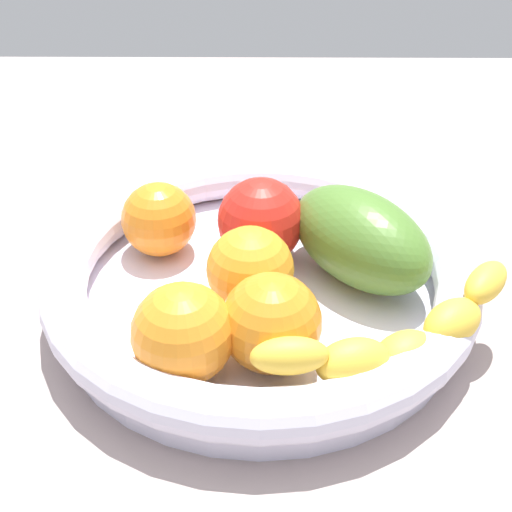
# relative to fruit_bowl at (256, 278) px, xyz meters

# --- Properties ---
(kitchen_counter) EXTENTS (1.20, 1.20, 0.03)m
(kitchen_counter) POSITION_rel_fruit_bowl_xyz_m (0.00, 0.00, -0.04)
(kitchen_counter) COLOR #A3918D
(kitchen_counter) RESTS_ON ground
(fruit_bowl) EXTENTS (0.33, 0.33, 0.05)m
(fruit_bowl) POSITION_rel_fruit_bowl_xyz_m (0.00, 0.00, 0.00)
(fruit_bowl) COLOR white
(fruit_bowl) RESTS_ON kitchen_counter
(banana_draped_left) EXTENTS (0.11, 0.19, 0.05)m
(banana_draped_left) POSITION_rel_fruit_bowl_xyz_m (-0.09, -0.09, 0.02)
(banana_draped_left) COLOR yellow
(banana_draped_left) RESTS_ON fruit_bowl
(orange_front) EXTENTS (0.06, 0.06, 0.06)m
(orange_front) POSITION_rel_fruit_bowl_xyz_m (-0.02, 0.01, 0.02)
(orange_front) COLOR orange
(orange_front) RESTS_ON fruit_bowl
(orange_mid_left) EXTENTS (0.07, 0.07, 0.07)m
(orange_mid_left) POSITION_rel_fruit_bowl_xyz_m (-0.09, 0.05, 0.02)
(orange_mid_left) COLOR orange
(orange_mid_left) RESTS_ON fruit_bowl
(orange_mid_right) EXTENTS (0.06, 0.06, 0.06)m
(orange_mid_right) POSITION_rel_fruit_bowl_xyz_m (0.05, 0.08, 0.02)
(orange_mid_right) COLOR orange
(orange_mid_right) RESTS_ON fruit_bowl
(orange_rear) EXTENTS (0.07, 0.07, 0.07)m
(orange_rear) POSITION_rel_fruit_bowl_xyz_m (-0.08, -0.01, 0.02)
(orange_rear) COLOR orange
(orange_rear) RESTS_ON fruit_bowl
(tomato_red) EXTENTS (0.07, 0.07, 0.07)m
(tomato_red) POSITION_rel_fruit_bowl_xyz_m (0.04, 0.00, 0.03)
(tomato_red) COLOR red
(tomato_red) RESTS_ON fruit_bowl
(mango_green) EXTENTS (0.15, 0.14, 0.07)m
(mango_green) POSITION_rel_fruit_bowl_xyz_m (0.02, -0.08, 0.03)
(mango_green) COLOR #4F7C30
(mango_green) RESTS_ON fruit_bowl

